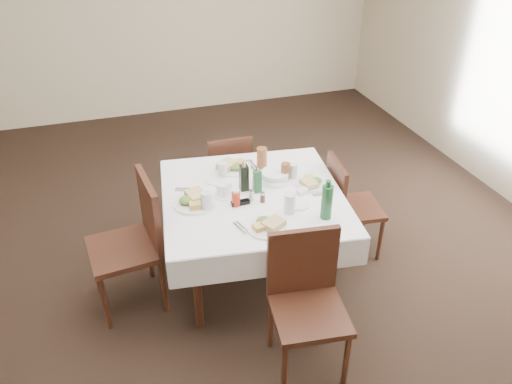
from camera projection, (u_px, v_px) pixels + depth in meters
The scene contains 33 objects.
ground_plane at pixel (223, 270), 4.11m from camera, with size 7.00×7.00×0.00m, color black.
room_shell at pixel (214, 67), 3.21m from camera, with size 6.04×7.04×2.80m.
dining_table at pixel (253, 203), 3.72m from camera, with size 1.47×1.47×0.76m.
chair_north at pixel (229, 171), 4.55m from camera, with size 0.40×0.40×0.84m.
chair_south at pixel (306, 293), 3.10m from camera, with size 0.50×0.50×0.95m.
chair_east at pixel (346, 202), 4.08m from camera, with size 0.46×0.46×0.87m.
chair_west at pixel (136, 236), 3.55m from camera, with size 0.53×0.53×1.02m.
meal_north at pixel (232, 166), 3.99m from camera, with size 0.29×0.29×0.06m.
meal_south at pixel (268, 225), 3.31m from camera, with size 0.27×0.27×0.06m.
meal_east at pixel (311, 182), 3.78m from camera, with size 0.24×0.24×0.05m.
meal_west at pixel (194, 200), 3.56m from camera, with size 0.30×0.30×0.07m.
side_plate_a at pixel (216, 180), 3.84m from camera, with size 0.16×0.16×0.01m.
side_plate_b at pixel (298, 204), 3.56m from camera, with size 0.17×0.17×0.01m.
water_n at pixel (223, 170), 3.86m from camera, with size 0.07×0.07×0.12m.
water_s at pixel (290, 203), 3.44m from camera, with size 0.08×0.08×0.15m.
water_e at pixel (293, 171), 3.86m from camera, with size 0.06×0.06×0.12m.
water_w at pixel (207, 201), 3.47m from camera, with size 0.08×0.08×0.14m.
iced_tea_a at pixel (262, 158), 3.98m from camera, with size 0.08×0.08×0.17m.
iced_tea_b at pixel (285, 172), 3.81m from camera, with size 0.07×0.07×0.15m.
bread_basket at pixel (275, 176), 3.83m from camera, with size 0.23×0.23×0.08m.
oil_cruet_dark at pixel (244, 177), 3.68m from camera, with size 0.06×0.06×0.26m.
oil_cruet_green at pixel (257, 180), 3.66m from camera, with size 0.05×0.05×0.23m.
ketchup_bottle at pixel (236, 198), 3.52m from camera, with size 0.06×0.06×0.13m.
salt_shaker at pixel (252, 196), 3.59m from camera, with size 0.04×0.04×0.08m.
pepper_shaker at pixel (263, 197), 3.57m from camera, with size 0.03×0.03×0.08m.
coffee_mug at pixel (223, 190), 3.63m from camera, with size 0.15×0.14×0.10m.
sunglasses at pixel (240, 203), 3.56m from camera, with size 0.14×0.05×0.03m.
green_bottle at pixel (327, 202), 3.36m from camera, with size 0.08×0.08×0.29m.
sugar_caddy at pixel (302, 191), 3.67m from camera, with size 0.10×0.08×0.04m.
cutlery_n at pixel (252, 165), 4.05m from camera, with size 0.06×0.18×0.01m.
cutlery_s at pixel (241, 228), 3.32m from camera, with size 0.08×0.17×0.01m.
cutlery_e at pixel (322, 194), 3.68m from camera, with size 0.16×0.05×0.01m.
cutlery_w at pixel (187, 190), 3.73m from camera, with size 0.19×0.10×0.01m.
Camera 1 is at (-0.69, -3.08, 2.72)m, focal length 35.00 mm.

